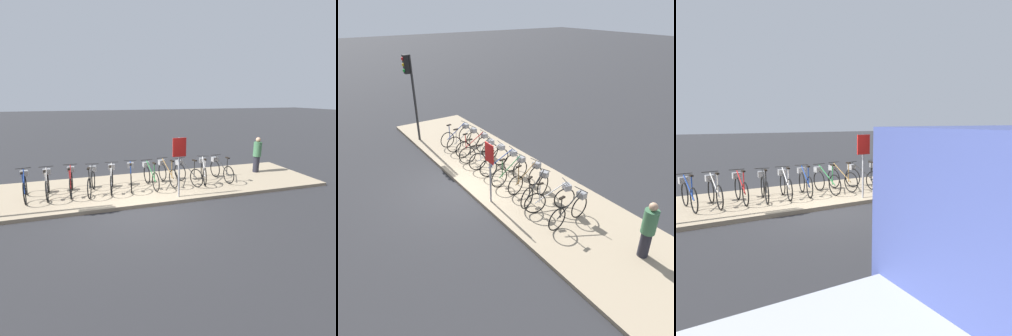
% 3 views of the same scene
% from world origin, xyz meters
% --- Properties ---
extents(ground_plane, '(120.00, 120.00, 0.00)m').
position_xyz_m(ground_plane, '(0.00, 0.00, 0.00)').
color(ground_plane, '#2D2D30').
extents(sidewalk, '(14.53, 3.43, 0.12)m').
position_xyz_m(sidewalk, '(0.00, 1.71, 0.06)').
color(sidewalk, tan).
rests_on(sidewalk, ground_plane).
extents(parked_bicycle_0, '(0.46, 1.61, 1.00)m').
position_xyz_m(parked_bicycle_0, '(-3.46, 1.59, 0.56)').
color(parked_bicycle_0, black).
rests_on(parked_bicycle_0, sidewalk).
extents(parked_bicycle_1, '(0.46, 1.63, 1.00)m').
position_xyz_m(parked_bicycle_1, '(-2.80, 1.60, 0.56)').
color(parked_bicycle_1, black).
rests_on(parked_bicycle_1, sidewalk).
extents(parked_bicycle_2, '(0.46, 1.63, 1.00)m').
position_xyz_m(parked_bicycle_2, '(-2.06, 1.67, 0.56)').
color(parked_bicycle_2, black).
rests_on(parked_bicycle_2, sidewalk).
extents(parked_bicycle_3, '(0.46, 1.61, 1.00)m').
position_xyz_m(parked_bicycle_3, '(-1.39, 1.54, 0.56)').
color(parked_bicycle_3, black).
rests_on(parked_bicycle_3, sidewalk).
extents(parked_bicycle_4, '(0.46, 1.62, 1.00)m').
position_xyz_m(parked_bicycle_4, '(-0.71, 1.59, 0.56)').
color(parked_bicycle_4, black).
rests_on(parked_bicycle_4, sidewalk).
extents(parked_bicycle_5, '(0.46, 1.62, 1.00)m').
position_xyz_m(parked_bicycle_5, '(-0.02, 1.65, 0.56)').
color(parked_bicycle_5, black).
rests_on(parked_bicycle_5, sidewalk).
extents(parked_bicycle_6, '(0.46, 1.62, 1.00)m').
position_xyz_m(parked_bicycle_6, '(0.68, 1.57, 0.56)').
color(parked_bicycle_6, black).
rests_on(parked_bicycle_6, sidewalk).
extents(parked_bicycle_7, '(0.46, 1.61, 1.00)m').
position_xyz_m(parked_bicycle_7, '(1.35, 1.73, 0.56)').
color(parked_bicycle_7, black).
rests_on(parked_bicycle_7, sidewalk).
extents(parked_bicycle_8, '(0.68, 1.54, 1.00)m').
position_xyz_m(parked_bicycle_8, '(2.08, 1.54, 0.56)').
color(parked_bicycle_8, black).
rests_on(parked_bicycle_8, sidewalk).
extents(parked_bicycle_9, '(0.63, 1.56, 1.00)m').
position_xyz_m(parked_bicycle_9, '(2.79, 1.57, 0.56)').
color(parked_bicycle_9, black).
rests_on(parked_bicycle_9, sidewalk).
extents(parked_bicycle_10, '(0.46, 1.62, 1.00)m').
position_xyz_m(parked_bicycle_10, '(3.53, 1.58, 0.56)').
color(parked_bicycle_10, black).
rests_on(parked_bicycle_10, sidewalk).
extents(pedestrian, '(0.34, 0.34, 1.53)m').
position_xyz_m(pedestrian, '(5.55, 2.10, 0.92)').
color(pedestrian, '#23232D').
rests_on(pedestrian, sidewalk).
extents(traffic_light, '(0.24, 0.40, 3.72)m').
position_xyz_m(traffic_light, '(-4.93, 0.24, 2.79)').
color(traffic_light, '#2D2D2D').
rests_on(traffic_light, sidewalk).
extents(sign_post, '(0.44, 0.07, 1.96)m').
position_xyz_m(sign_post, '(1.34, 0.29, 1.46)').
color(sign_post, '#99999E').
rests_on(sign_post, sidewalk).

